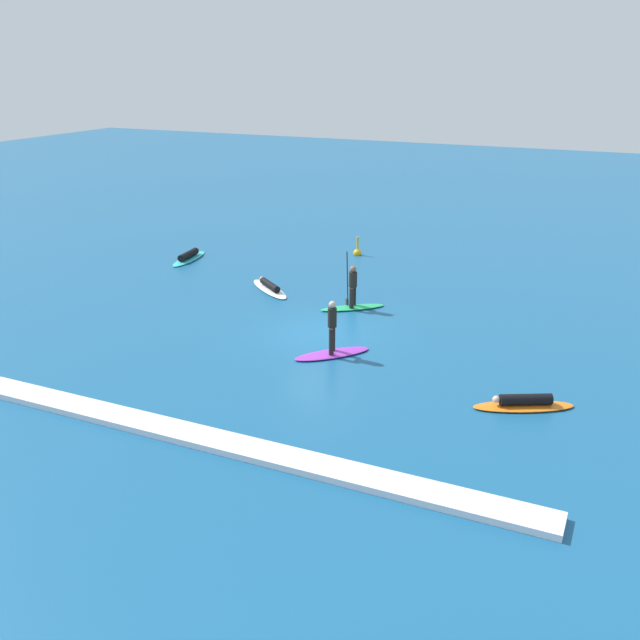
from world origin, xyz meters
TOP-DOWN VIEW (x-y plane):
  - ground_plane at (0.00, 0.00)m, footprint 120.00×120.00m
  - surfer_on_purple_board at (1.22, -1.69)m, footprint 2.40×2.48m
  - surfer_on_orange_board at (7.74, -2.92)m, footprint 2.94×2.00m
  - surfer_on_teal_board at (-10.04, 6.36)m, footprint 1.11×3.07m
  - surfer_on_green_board at (0.07, 2.95)m, footprint 2.43×2.13m
  - surfer_on_white_board at (-4.09, 3.71)m, footprint 2.89×2.49m
  - marker_buoy at (-2.79, 10.63)m, footprint 0.41×0.41m
  - wave_crest at (0.00, -8.32)m, footprint 19.02×0.90m

SIDE VIEW (x-z plane):
  - ground_plane at x=0.00m, z-range 0.00..0.00m
  - wave_crest at x=0.00m, z-range 0.00..0.18m
  - surfer_on_white_board at x=-4.09m, z-range -0.07..0.32m
  - surfer_on_orange_board at x=7.74m, z-range -0.07..0.35m
  - marker_buoy at x=-2.79m, z-range -0.37..0.67m
  - surfer_on_teal_board at x=-10.04m, z-range -0.06..0.37m
  - surfer_on_purple_board at x=1.22m, z-range -0.53..1.38m
  - surfer_on_green_board at x=0.07m, z-range -0.67..1.59m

